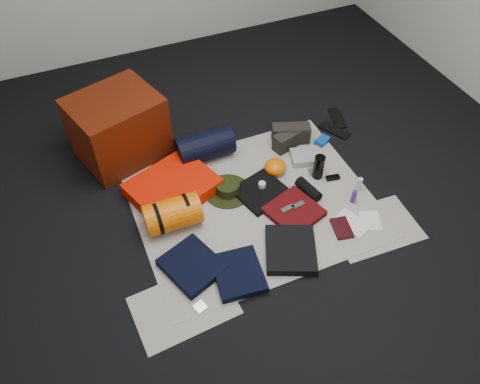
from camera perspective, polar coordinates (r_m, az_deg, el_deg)
name	(u,v)px	position (r m, az deg, el deg)	size (l,w,h in m)	color
floor	(254,205)	(3.26, 1.76, -1.62)	(4.50, 4.50, 0.02)	black
newspaper_mat	(254,204)	(3.25, 1.77, -1.48)	(1.60, 1.30, 0.01)	beige
newspaper_sheet_front_left	(184,306)	(2.83, -6.85, -13.59)	(0.58, 0.40, 0.00)	beige
newspaper_sheet_front_right	(374,227)	(3.25, 16.02, -4.18)	(0.58, 0.40, 0.00)	beige
red_cabinet	(118,128)	(3.56, -14.61, 7.57)	(0.60, 0.50, 0.50)	#541606
sleeping_pad	(173,187)	(3.32, -8.20, 0.59)	(0.56, 0.46, 0.10)	red
stuff_sack	(173,214)	(3.08, -8.22, -2.68)	(0.21, 0.21, 0.36)	#DF6103
sack_strap_left	(158,219)	(3.07, -9.99, -3.22)	(0.22, 0.22, 0.03)	black
sack_strap_right	(187,209)	(3.10, -6.46, -2.12)	(0.22, 0.22, 0.03)	black
navy_duffel	(205,146)	(3.51, -4.29, 5.61)	(0.22, 0.22, 0.42)	black
boonie_brim	(228,191)	(3.32, -1.50, 0.10)	(0.33, 0.33, 0.01)	black
boonie_crown	(228,187)	(3.29, -1.52, 0.59)	(0.17, 0.17, 0.07)	black
hiking_boot_left	(289,139)	(3.64, 6.05, 6.47)	(0.27, 0.10, 0.14)	black
hiking_boot_right	(291,134)	(3.68, 6.22, 7.10)	(0.29, 0.11, 0.15)	black
flip_flop_left	(334,130)	(3.88, 11.43, 7.39)	(0.10, 0.26, 0.01)	black
flip_flop_right	(337,118)	(4.00, 11.78, 8.81)	(0.10, 0.26, 0.01)	black
trousers_navy_a	(192,265)	(2.93, -5.85, -8.89)	(0.30, 0.35, 0.05)	black
trousers_navy_b	(238,273)	(2.88, -0.19, -9.89)	(0.29, 0.33, 0.05)	black
trousers_charcoal	(291,250)	(3.00, 6.19, -7.00)	(0.31, 0.36, 0.06)	black
black_tshirt	(261,192)	(3.30, 2.59, 0.04)	(0.33, 0.31, 0.03)	black
red_shirt	(294,212)	(3.20, 6.59, -2.38)	(0.32, 0.32, 0.04)	#49080A
orange_stuff_sack	(275,167)	(3.43, 4.31, 3.07)	(0.16, 0.16, 0.10)	#DF6103
first_aid_pouch	(306,157)	(3.57, 8.05, 4.24)	(0.22, 0.17, 0.06)	gray
water_bottle	(319,167)	(3.41, 9.57, 3.03)	(0.08, 0.08, 0.19)	black
speaker	(308,189)	(3.32, 8.34, 0.32)	(0.08, 0.08, 0.21)	black
compact_camera	(314,172)	(3.48, 9.00, 2.43)	(0.09, 0.05, 0.03)	#A8A9AD
cyan_case	(322,141)	(3.74, 10.00, 6.18)	(0.12, 0.08, 0.04)	#0F4192
toiletry_purple	(354,196)	(3.32, 13.72, -0.52)	(0.04, 0.04, 0.11)	#462270
toiletry_clear	(359,184)	(3.41, 14.34, 0.96)	(0.04, 0.04, 0.10)	#BBC0BB
paperback_book	(342,228)	(3.17, 12.29, -4.31)	(0.11, 0.17, 0.02)	black
map_booklet	(352,223)	(3.22, 13.46, -3.71)	(0.15, 0.22, 0.01)	silver
map_printout	(371,221)	(3.27, 15.65, -3.40)	(0.13, 0.16, 0.01)	silver
sunglasses	(333,178)	(3.47, 11.24, 1.72)	(0.10, 0.04, 0.03)	black
key_cluster	(200,307)	(2.80, -4.89, -13.79)	(0.07, 0.07, 0.01)	#A8A9AD
tape_roll	(262,185)	(3.30, 2.71, 0.89)	(0.05, 0.05, 0.04)	beige
energy_bar_a	(288,209)	(3.17, 5.83, -2.02)	(0.10, 0.04, 0.01)	#A8A9AD
energy_bar_b	(298,205)	(3.20, 7.10, -1.58)	(0.10, 0.04, 0.01)	#A8A9AD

